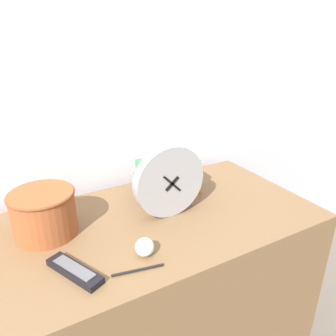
{
  "coord_description": "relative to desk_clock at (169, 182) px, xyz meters",
  "views": [
    {
      "loc": [
        -0.4,
        -0.6,
        1.38
      ],
      "look_at": [
        0.16,
        0.4,
        0.89
      ],
      "focal_mm": 35.0,
      "sensor_mm": 36.0,
      "label": 1
    }
  ],
  "objects": [
    {
      "name": "desk_clock",
      "position": [
        0.0,
        0.0,
        0.0
      ],
      "size": [
        0.27,
        0.05,
        0.27
      ],
      "color": "#99999E",
      "rests_on": "desk"
    },
    {
      "name": "desk",
      "position": [
        -0.12,
        -0.0,
        -0.51
      ],
      "size": [
        1.32,
        0.64,
        0.75
      ],
      "color": "brown",
      "rests_on": "ground_plane"
    },
    {
      "name": "book_stack",
      "position": [
        0.08,
        0.15,
        -0.06
      ],
      "size": [
        0.27,
        0.19,
        0.15
      ],
      "color": "orange",
      "rests_on": "desk"
    },
    {
      "name": "wall_back",
      "position": [
        -0.12,
        0.39,
        0.32
      ],
      "size": [
        6.0,
        0.04,
        2.4
      ],
      "color": "silver",
      "rests_on": "ground_plane"
    },
    {
      "name": "tv_remote",
      "position": [
        -0.39,
        -0.15,
        -0.12
      ],
      "size": [
        0.13,
        0.2,
        0.02
      ],
      "color": "black",
      "rests_on": "desk"
    },
    {
      "name": "pen",
      "position": [
        -0.23,
        -0.23,
        -0.13
      ],
      "size": [
        0.15,
        0.04,
        0.01
      ],
      "color": "black",
      "rests_on": "desk"
    },
    {
      "name": "basket",
      "position": [
        -0.42,
        0.1,
        -0.05
      ],
      "size": [
        0.21,
        0.21,
        0.15
      ],
      "color": "#994C28",
      "rests_on": "desk"
    },
    {
      "name": "crumpled_paper_ball",
      "position": [
        -0.18,
        -0.17,
        -0.1
      ],
      "size": [
        0.06,
        0.06,
        0.06
      ],
      "color": "white",
      "rests_on": "desk"
    }
  ]
}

